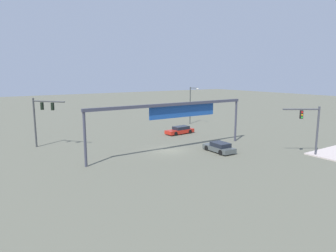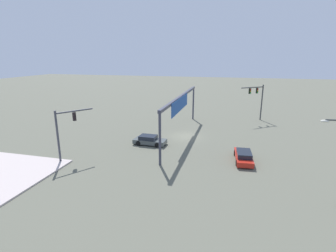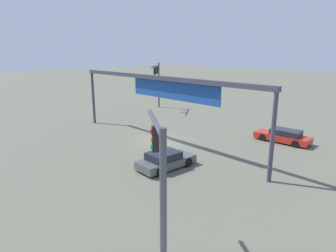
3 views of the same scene
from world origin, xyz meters
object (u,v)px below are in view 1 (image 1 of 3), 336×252
at_px(sedan_car_approaching, 180,130).
at_px(sedan_car_waiting_far, 219,147).
at_px(traffic_signal_opposite_side, 41,114).
at_px(traffic_signal_near_corner, 311,123).
at_px(streetlamp_curved_arm, 191,102).

distance_m(sedan_car_approaching, sedan_car_waiting_far, 12.23).
xyz_separation_m(sedan_car_approaching, sedan_car_waiting_far, (-2.73, -11.92, -0.00)).
bearing_deg(traffic_signal_opposite_side, sedan_car_approaching, 44.68).
relative_size(traffic_signal_near_corner, sedan_car_approaching, 1.18).
height_order(streetlamp_curved_arm, sedan_car_approaching, streetlamp_curved_arm).
height_order(streetlamp_curved_arm, sedan_car_waiting_far, streetlamp_curved_arm).
bearing_deg(sedan_car_approaching, traffic_signal_opposite_side, -11.44).
height_order(traffic_signal_near_corner, streetlamp_curved_arm, streetlamp_curved_arm).
bearing_deg(streetlamp_curved_arm, traffic_signal_opposite_side, -85.95).
bearing_deg(traffic_signal_near_corner, traffic_signal_opposite_side, -6.83).
bearing_deg(sedan_car_approaching, sedan_car_waiting_far, 72.84).
bearing_deg(traffic_signal_near_corner, streetlamp_curved_arm, -62.03).
distance_m(traffic_signal_near_corner, traffic_signal_opposite_side, 32.97).
relative_size(traffic_signal_opposite_side, sedan_car_approaching, 1.31).
xyz_separation_m(traffic_signal_near_corner, sedan_car_waiting_far, (-7.47, 7.11, -3.27)).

